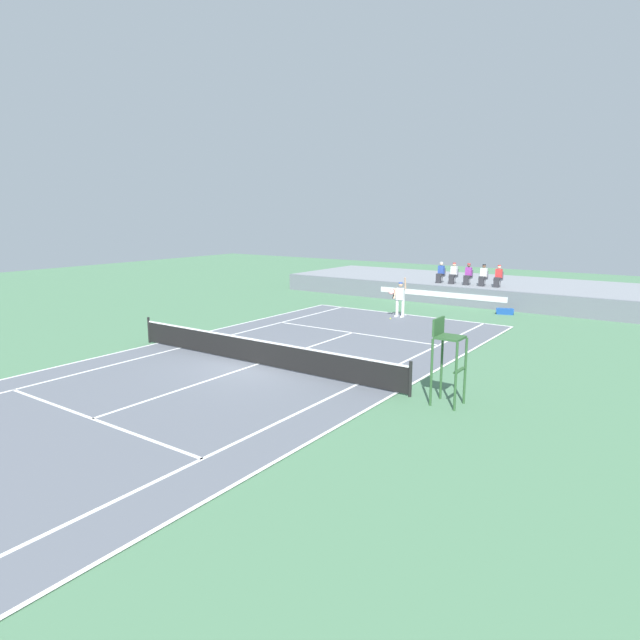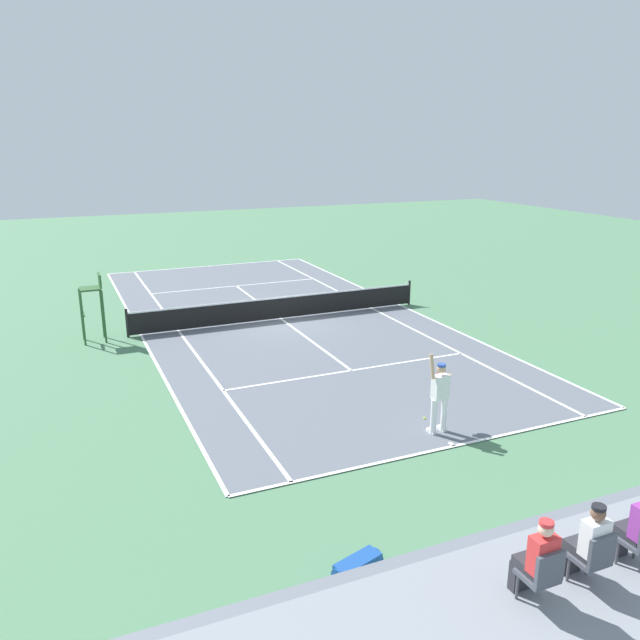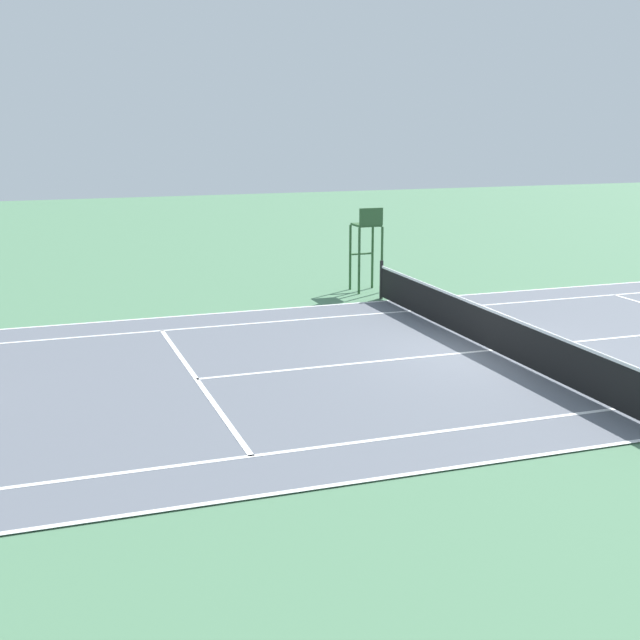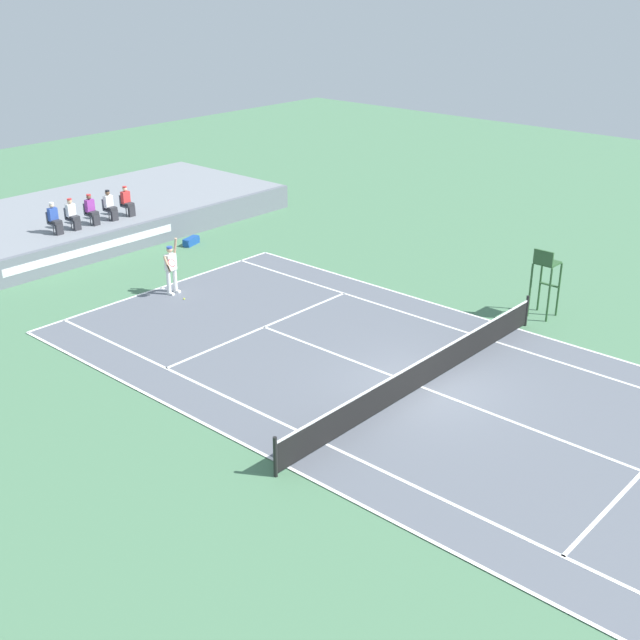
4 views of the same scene
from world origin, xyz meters
TOP-DOWN VIEW (x-y plane):
  - ground_plane at (0.00, 0.00)m, footprint 80.00×80.00m
  - court at (0.00, 0.00)m, footprint 11.08×23.88m
  - net at (0.00, 0.00)m, footprint 11.98×0.10m
  - barrier_wall at (0.00, 16.27)m, footprint 22.57×0.25m
  - bleacher_platform at (0.00, 20.36)m, footprint 22.57×7.94m
  - spectator_seated_0 at (-0.66, 17.69)m, footprint 0.44×0.60m
  - spectator_seated_1 at (0.16, 17.69)m, footprint 0.44×0.60m
  - spectator_seated_2 at (1.08, 17.69)m, footprint 0.44×0.60m
  - spectator_seated_3 at (2.00, 17.69)m, footprint 0.44×0.60m
  - spectator_seated_4 at (2.88, 17.69)m, footprint 0.44×0.60m
  - tennis_player at (-0.06, 11.10)m, footprint 0.75×0.68m
  - tennis_ball at (-0.17, 10.33)m, footprint 0.07×0.07m
  - umpire_chair at (7.02, 0.00)m, footprint 0.77×0.77m
  - equipment_bag at (4.15, 15.07)m, footprint 0.95×0.57m

SIDE VIEW (x-z plane):
  - ground_plane at x=0.00m, z-range 0.00..0.00m
  - court at x=0.00m, z-range 0.00..0.02m
  - tennis_ball at x=-0.17m, z-range 0.00..0.07m
  - equipment_bag at x=4.15m, z-range 0.00..0.32m
  - net at x=0.00m, z-range -0.01..1.06m
  - bleacher_platform at x=0.00m, z-range 0.00..1.09m
  - barrier_wall at x=0.00m, z-range 0.00..1.09m
  - tennis_player at x=-0.06m, z-range -0.05..2.04m
  - umpire_chair at x=7.02m, z-range 0.34..2.78m
  - spectator_seated_0 at x=-0.66m, z-range 1.07..2.33m
  - spectator_seated_1 at x=0.16m, z-range 1.07..2.33m
  - spectator_seated_2 at x=1.08m, z-range 1.07..2.33m
  - spectator_seated_3 at x=2.00m, z-range 1.07..2.33m
  - spectator_seated_4 at x=2.88m, z-range 1.07..2.33m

